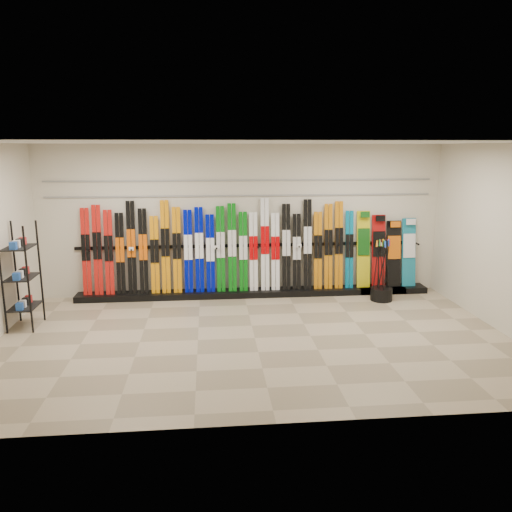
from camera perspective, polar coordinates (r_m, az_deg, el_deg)
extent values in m
plane|color=#86765C|center=(7.94, -0.14, -9.35)|extent=(8.00, 8.00, 0.00)
plane|color=beige|center=(9.97, -1.50, 4.07)|extent=(8.00, 0.00, 8.00)
plane|color=beige|center=(8.83, 26.67, 1.67)|extent=(0.00, 5.00, 5.00)
plane|color=silver|center=(7.38, -0.15, 12.85)|extent=(8.00, 8.00, 0.00)
cube|color=black|center=(10.09, -0.08, -4.22)|extent=(8.00, 0.40, 0.12)
cube|color=red|center=(10.15, -18.85, 0.45)|extent=(0.17, 0.21, 1.68)
cube|color=red|center=(10.10, -17.67, 0.64)|extent=(0.17, 0.21, 1.74)
cube|color=red|center=(10.06, -16.47, 0.39)|extent=(0.17, 0.20, 1.64)
cube|color=black|center=(10.02, -15.26, 0.24)|extent=(0.17, 0.20, 1.58)
cube|color=black|center=(9.98, -14.05, 0.92)|extent=(0.17, 0.22, 1.81)
cube|color=black|center=(9.95, -12.76, 0.53)|extent=(0.17, 0.21, 1.66)
cube|color=orange|center=(9.94, -11.50, 0.12)|extent=(0.17, 0.19, 1.51)
cube|color=orange|center=(9.90, -10.32, 1.02)|extent=(0.17, 0.22, 1.81)
cube|color=orange|center=(9.89, -9.02, 0.66)|extent=(0.17, 0.21, 1.68)
cube|color=#000AA3|center=(9.88, -7.75, 0.53)|extent=(0.17, 0.20, 1.62)
cube|color=#000AA3|center=(9.87, -6.49, 0.70)|extent=(0.17, 0.21, 1.67)
cube|color=#000AA3|center=(9.88, -5.24, 0.30)|extent=(0.17, 0.19, 1.53)
cube|color=#096B10|center=(9.87, -4.06, 0.79)|extent=(0.17, 0.21, 1.69)
cube|color=#096B10|center=(9.88, -2.75, 0.97)|extent=(0.17, 0.21, 1.74)
cube|color=#096B10|center=(9.90, -1.47, 0.51)|extent=(0.17, 0.20, 1.57)
cube|color=white|center=(9.92, -0.29, 0.49)|extent=(0.17, 0.19, 1.56)
cube|color=white|center=(9.93, 1.03, 1.31)|extent=(0.17, 0.23, 1.83)
cube|color=white|center=(9.97, 2.22, 0.48)|extent=(0.17, 0.19, 1.54)
cube|color=black|center=(9.99, 3.48, 1.02)|extent=(0.17, 0.21, 1.72)
cube|color=black|center=(10.03, 4.68, 0.47)|extent=(0.17, 0.19, 1.52)
cube|color=black|center=(10.06, 5.92, 1.31)|extent=(0.17, 0.22, 1.80)
cube|color=#C06E0C|center=(10.12, 7.09, 0.62)|extent=(0.17, 0.19, 1.55)
cube|color=#C06E0C|center=(10.16, 8.27, 1.08)|extent=(0.17, 0.21, 1.71)
cube|color=#C06E0C|center=(10.21, 9.45, 1.24)|extent=(0.17, 0.22, 1.76)
cube|color=#046589|center=(10.28, 10.62, 0.72)|extent=(0.17, 0.19, 1.57)
cube|color=gold|center=(10.40, 12.17, 0.75)|extent=(0.27, 0.24, 1.55)
cube|color=#990C0C|center=(10.51, 13.83, 0.56)|extent=(0.28, 0.23, 1.47)
cube|color=black|center=(10.62, 15.46, 0.25)|extent=(0.30, 0.21, 1.35)
cube|color=#14728C|center=(10.74, 17.06, 0.41)|extent=(0.28, 0.22, 1.39)
cube|color=black|center=(9.02, -25.20, -2.08)|extent=(0.40, 0.60, 1.74)
cylinder|color=black|center=(10.07, 14.14, -4.24)|extent=(0.42, 0.42, 0.25)
cylinder|color=black|center=(9.93, 13.84, -1.56)|extent=(0.06, 0.12, 1.18)
cylinder|color=black|center=(9.85, 13.49, -1.65)|extent=(0.10, 0.04, 1.18)
cylinder|color=black|center=(10.06, 14.73, -1.43)|extent=(0.16, 0.12, 1.17)
cylinder|color=black|center=(9.91, 14.19, -1.61)|extent=(0.15, 0.08, 1.17)
cylinder|color=black|center=(10.05, 14.65, -1.44)|extent=(0.12, 0.11, 1.17)
cylinder|color=black|center=(10.04, 14.18, -1.43)|extent=(0.16, 0.04, 1.17)
cylinder|color=black|center=(9.83, 14.39, -1.73)|extent=(0.05, 0.16, 1.17)
cylinder|color=black|center=(9.93, 13.80, -1.57)|extent=(0.03, 0.15, 1.17)
cylinder|color=black|center=(10.00, 14.84, -1.52)|extent=(0.16, 0.14, 1.17)
cylinder|color=black|center=(9.95, 14.17, -1.55)|extent=(0.16, 0.07, 1.17)
cylinder|color=black|center=(9.97, 14.75, -1.56)|extent=(0.11, 0.13, 1.17)
cylinder|color=black|center=(9.98, 13.81, -1.49)|extent=(0.03, 0.10, 1.18)
cube|color=gray|center=(9.89, -1.50, 6.92)|extent=(7.60, 0.02, 0.03)
cube|color=gray|center=(9.87, -1.51, 8.65)|extent=(7.60, 0.02, 0.03)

